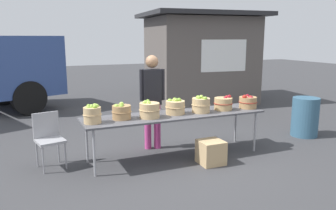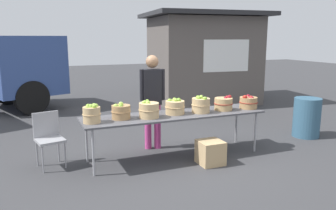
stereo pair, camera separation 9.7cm
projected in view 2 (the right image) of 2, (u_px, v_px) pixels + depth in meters
The scene contains 14 objects.
ground_plane at pixel (175, 157), 5.84m from camera, with size 40.00×40.00×0.00m, color #38383A.
market_table at pixel (175, 116), 5.70m from camera, with size 3.10×0.76×0.75m.
apple_basket_green_0 at pixel (92, 114), 5.09m from camera, with size 0.28×0.28×0.29m.
apple_basket_green_1 at pixel (121, 112), 5.34m from camera, with size 0.31×0.31×0.27m.
apple_basket_green_2 at pixel (149, 110), 5.42m from camera, with size 0.34×0.34×0.28m.
apple_basket_green_3 at pixel (175, 107), 5.68m from camera, with size 0.34×0.34×0.27m.
apple_basket_green_4 at pixel (201, 105), 5.79m from camera, with size 0.32×0.32×0.30m.
apple_basket_red_0 at pixel (224, 104), 6.00m from camera, with size 0.34×0.34×0.26m.
apple_basket_red_1 at pixel (248, 102), 6.14m from camera, with size 0.33×0.33×0.26m.
vendor_adult at pixel (152, 95), 6.10m from camera, with size 0.44×0.29×1.71m.
food_kiosk at pixel (203, 58), 10.67m from camera, with size 3.74×3.19×2.74m.
folding_chair at pixel (49, 135), 5.33m from camera, with size 0.48×0.48×0.86m.
trash_barrel at pixel (307, 117), 6.97m from camera, with size 0.54×0.54×0.80m, color #335972.
produce_crate at pixel (210, 152), 5.48m from camera, with size 0.38×0.38×0.38m, color tan.
Camera 2 is at (-2.22, -5.09, 2.02)m, focal length 36.37 mm.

